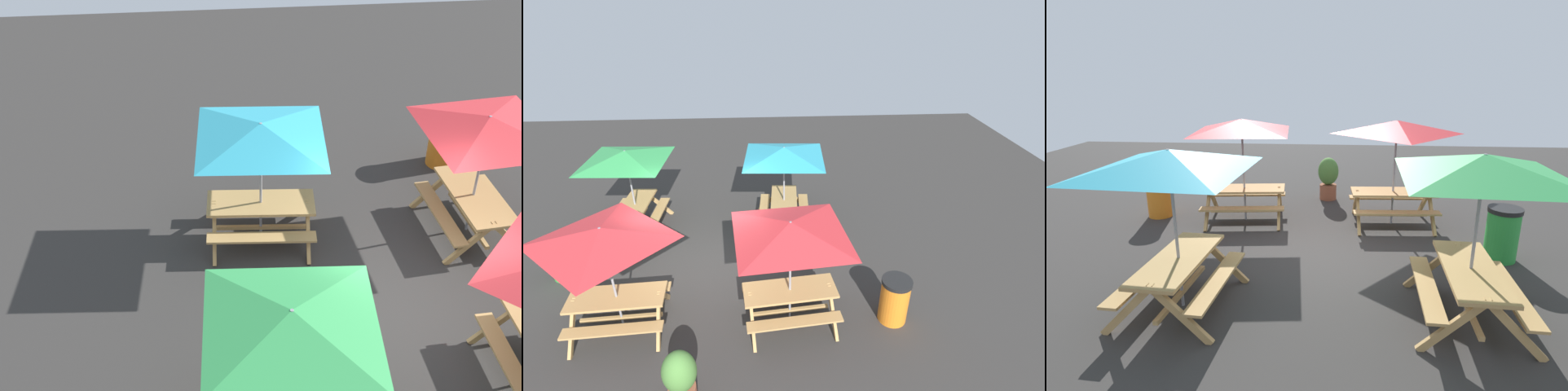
% 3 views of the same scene
% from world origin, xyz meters
% --- Properties ---
extents(ground_plane, '(24.00, 24.00, 0.00)m').
position_xyz_m(ground_plane, '(0.00, 0.00, 0.00)').
color(ground_plane, '#33302D').
rests_on(ground_plane, ground).
extents(picnic_table_0, '(2.81, 2.81, 2.34)m').
position_xyz_m(picnic_table_0, '(1.67, 1.80, 1.99)').
color(picnic_table_0, tan).
rests_on(picnic_table_0, ground).
extents(picnic_table_1, '(2.82, 2.82, 2.34)m').
position_xyz_m(picnic_table_1, '(-1.95, 1.92, 1.99)').
color(picnic_table_1, tan).
rests_on(picnic_table_1, ground).
extents(picnic_table_2, '(2.82, 2.82, 2.34)m').
position_xyz_m(picnic_table_2, '(-1.95, -2.08, 1.99)').
color(picnic_table_2, tan).
rests_on(picnic_table_2, ground).
extents(trash_bin_orange, '(0.59, 0.59, 0.98)m').
position_xyz_m(trash_bin_orange, '(1.79, 3.86, 0.49)').
color(trash_bin_orange, orange).
rests_on(trash_bin_orange, ground).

